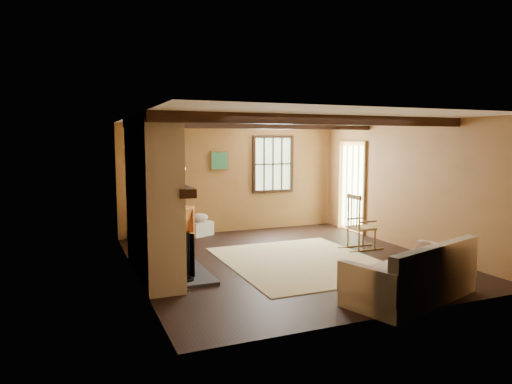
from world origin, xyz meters
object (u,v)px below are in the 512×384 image
fireplace (153,203)px  rocking_chair (360,226)px  armchair (165,225)px  laundry_basket (199,229)px  sofa (414,279)px

fireplace → rocking_chair: (3.86, 0.18, -0.66)m
fireplace → armchair: 2.24m
rocking_chair → armchair: rocking_chair is taller
laundry_basket → sofa: bearing=-73.4°
rocking_chair → sofa: (-0.98, -2.57, -0.17)m
rocking_chair → armchair: size_ratio=1.25×
sofa → fireplace: bearing=123.0°
sofa → laundry_basket: 5.16m
armchair → rocking_chair: bearing=110.3°
rocking_chair → armchair: (-3.28, 1.87, -0.06)m
rocking_chair → laundry_basket: rocking_chair is taller
fireplace → laundry_basket: (1.40, 2.55, -0.95)m
fireplace → sofa: size_ratio=1.17×
rocking_chair → armchair: 3.78m
fireplace → laundry_basket: fireplace is taller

